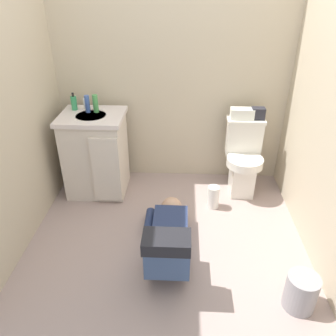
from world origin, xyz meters
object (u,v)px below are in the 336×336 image
soap_dispenser (74,103)px  bottle_green (95,104)px  faucet (94,104)px  trash_can (301,292)px  paper_towel_roll (213,197)px  person_plumber (168,239)px  tissue_box (242,114)px  bottle_blue (87,104)px  vanity_cabinet (96,153)px  bottle_white (86,104)px  toilet (243,158)px  toiletry_bag (258,113)px

soap_dispenser → bottle_green: 0.23m
faucet → trash_can: faucet is taller
trash_can → paper_towel_roll: (-0.50, 1.09, -0.02)m
trash_can → bottle_green: bearing=138.8°
person_plumber → tissue_box: (0.65, 1.08, 0.62)m
bottle_blue → vanity_cabinet: bearing=-53.9°
paper_towel_roll → bottle_white: bearing=161.5°
tissue_box → paper_towel_roll: 0.84m
soap_dispenser → bottle_blue: size_ratio=1.02×
bottle_blue → paper_towel_roll: (1.20, -0.32, -0.79)m
toilet → bottle_blue: (-1.50, 0.00, 0.53)m
trash_can → person_plumber: bearing=154.7°
bottle_green → toilet: bearing=-0.4°
bottle_green → soap_dispenser: bearing=166.0°
toiletry_bag → bottle_green: bearing=-177.0°
faucet → toiletry_bag: bearing=0.2°
soap_dispenser → bottle_white: bearing=17.2°
tissue_box → bottle_green: 1.39m
tissue_box → bottle_green: size_ratio=1.32×
toiletry_bag → trash_can: size_ratio=0.47×
soap_dispenser → trash_can: size_ratio=0.63×
toilet → bottle_green: (-1.43, 0.01, 0.54)m
trash_can → faucet: bearing=137.9°
person_plumber → tissue_box: size_ratio=4.84×
toilet → bottle_green: size_ratio=4.49×
toiletry_bag → trash_can: bearing=-86.4°
tissue_box → bottle_blue: bottle_blue is taller
soap_dispenser → bottle_green: (0.22, -0.06, 0.02)m
tissue_box → bottle_green: (-1.38, -0.08, 0.10)m
toiletry_bag → soap_dispenser: (-1.75, -0.03, 0.08)m
toilet → person_plumber: size_ratio=0.70×
faucet → person_plumber: faucet is taller
paper_towel_roll → soap_dispenser: bearing=164.1°
vanity_cabinet → paper_towel_roll: size_ratio=3.67×
bottle_blue → paper_towel_roll: bottle_blue is taller
soap_dispenser → paper_towel_roll: (1.35, -0.38, -0.78)m
vanity_cabinet → tissue_box: tissue_box is taller
tissue_box → trash_can: tissue_box is taller
vanity_cabinet → bottle_white: (-0.09, 0.16, 0.45)m
toilet → bottle_green: bearing=179.6°
soap_dispenser → trash_can: 2.48m
bottle_green → trash_can: bearing=-41.2°
vanity_cabinet → faucet: bearing=91.3°
person_plumber → trash_can: bearing=-25.3°
person_plumber → trash_can: 0.99m
soap_dispenser → trash_can: bearing=-38.7°
bottle_green → paper_towel_roll: bearing=-16.3°
bottle_white → soap_dispenser: bearing=-162.8°
vanity_cabinet → paper_towel_roll: vanity_cabinet is taller
tissue_box → paper_towel_roll: size_ratio=0.99×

